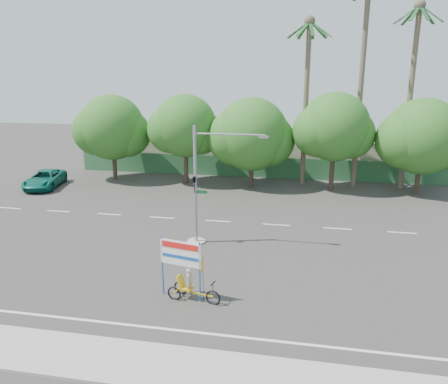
# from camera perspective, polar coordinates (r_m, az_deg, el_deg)

# --- Properties ---
(ground) EXTENTS (120.00, 120.00, 0.00)m
(ground) POSITION_cam_1_polar(r_m,az_deg,el_deg) (22.41, 0.12, -10.75)
(ground) COLOR #33302D
(ground) RESTS_ON ground
(sidewalk_near) EXTENTS (50.00, 2.40, 0.12)m
(sidewalk_near) POSITION_cam_1_polar(r_m,az_deg,el_deg) (16.14, -5.20, -22.09)
(sidewalk_near) COLOR gray
(sidewalk_near) RESTS_ON ground
(fence) EXTENTS (38.00, 0.08, 2.00)m
(fence) POSITION_cam_1_polar(r_m,az_deg,el_deg) (42.38, 5.50, 3.20)
(fence) COLOR #336B3D
(fence) RESTS_ON ground
(building_left) EXTENTS (12.00, 8.00, 4.00)m
(building_left) POSITION_cam_1_polar(r_m,az_deg,el_deg) (48.43, -5.87, 5.92)
(building_left) COLOR #C2B69A
(building_left) RESTS_ON ground
(building_right) EXTENTS (14.00, 8.00, 3.60)m
(building_right) POSITION_cam_1_polar(r_m,az_deg,el_deg) (46.68, 15.91, 4.81)
(building_right) COLOR #C2B69A
(building_right) RESTS_ON ground
(tree_far_left) EXTENTS (7.14, 6.00, 7.96)m
(tree_far_left) POSITION_cam_1_polar(r_m,az_deg,el_deg) (42.06, -14.45, 7.90)
(tree_far_left) COLOR #473828
(tree_far_left) RESTS_ON ground
(tree_left) EXTENTS (6.66, 5.60, 8.07)m
(tree_left) POSITION_cam_1_polar(r_m,az_deg,el_deg) (39.58, -5.15, 8.31)
(tree_left) COLOR #473828
(tree_left) RESTS_ON ground
(tree_center) EXTENTS (7.62, 6.40, 7.85)m
(tree_center) POSITION_cam_1_polar(r_m,az_deg,el_deg) (38.46, 3.56, 7.25)
(tree_center) COLOR #473828
(tree_center) RESTS_ON ground
(tree_right) EXTENTS (6.90, 5.80, 8.36)m
(tree_right) POSITION_cam_1_polar(r_m,az_deg,el_deg) (38.13, 14.18, 7.92)
(tree_right) COLOR #473828
(tree_right) RESTS_ON ground
(tree_far_right) EXTENTS (7.38, 6.20, 7.94)m
(tree_far_right) POSITION_cam_1_polar(r_m,az_deg,el_deg) (39.24, 24.42, 6.34)
(tree_far_right) COLOR #473828
(tree_far_right) RESTS_ON ground
(palm_tall) EXTENTS (3.73, 3.79, 17.45)m
(palm_tall) POSITION_cam_1_polar(r_m,az_deg,el_deg) (39.52, 17.65, 15.53)
(palm_tall) COLOR #70604C
(palm_tall) RESTS_ON ground
(palm_mid) EXTENTS (3.73, 3.79, 15.45)m
(palm_mid) POSITION_cam_1_polar(r_m,az_deg,el_deg) (40.15, 23.34, 13.48)
(palm_mid) COLOR #70604C
(palm_mid) RESTS_ON ground
(palm_short) EXTENTS (3.73, 3.79, 14.45)m
(palm_short) POSITION_cam_1_polar(r_m,az_deg,el_deg) (39.30, 10.75, 13.62)
(palm_short) COLOR #70604C
(palm_short) RESTS_ON ground
(traffic_signal) EXTENTS (4.72, 1.10, 7.00)m
(traffic_signal) POSITION_cam_1_polar(r_m,az_deg,el_deg) (25.45, -3.09, -0.50)
(traffic_signal) COLOR gray
(traffic_signal) RESTS_ON ground
(trike_billboard) EXTENTS (2.87, 1.01, 2.87)m
(trike_billboard) POSITION_cam_1_polar(r_m,az_deg,el_deg) (19.81, -4.92, -10.78)
(trike_billboard) COLOR black
(trike_billboard) RESTS_ON ground
(pickup_truck) EXTENTS (3.56, 5.79, 1.50)m
(pickup_truck) POSITION_cam_1_polar(r_m,az_deg,el_deg) (41.77, -22.37, 1.57)
(pickup_truck) COLOR #0E6254
(pickup_truck) RESTS_ON ground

